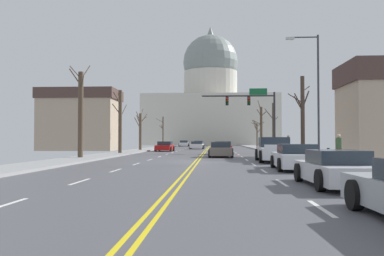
{
  "coord_description": "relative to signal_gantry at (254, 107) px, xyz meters",
  "views": [
    {
      "loc": [
        1.23,
        -27.95,
        1.48
      ],
      "look_at": [
        -2.1,
        31.56,
        3.12
      ],
      "focal_mm": 38.64,
      "sensor_mm": 36.0,
      "label": 1
    }
  ],
  "objects": [
    {
      "name": "pickup_truck_near_02",
      "position": [
        -0.19,
        -16.74,
        -4.27
      ],
      "size": [
        2.46,
        5.81,
        1.63
      ],
      "color": "silver",
      "rests_on": "ground"
    },
    {
      "name": "sedan_near_04",
      "position": [
        -0.36,
        -31.34,
        -4.45
      ],
      "size": [
        1.98,
        4.55,
        1.14
      ],
      "color": "silver",
      "rests_on": "ground"
    },
    {
      "name": "sedan_near_03",
      "position": [
        -0.24,
        -24.24,
        -4.41
      ],
      "size": [
        2.15,
        4.64,
        1.26
      ],
      "color": "silver",
      "rests_on": "ground"
    },
    {
      "name": "bare_tree_01",
      "position": [
        -14.11,
        33.72,
        -1.91
      ],
      "size": [
        1.48,
        1.24,
        5.69
      ],
      "color": "brown",
      "rests_on": "ground"
    },
    {
      "name": "bare_tree_02",
      "position": [
        2.98,
        6.1,
        -1.88
      ],
      "size": [
        1.52,
        1.71,
        5.78
      ],
      "color": "#423328",
      "rests_on": "ground"
    },
    {
      "name": "pedestrian_01",
      "position": [
        2.96,
        -20.39,
        -3.93
      ],
      "size": [
        0.35,
        0.34,
        1.65
      ],
      "color": "#4C4238",
      "rests_on": "ground"
    },
    {
      "name": "bare_tree_07",
      "position": [
        -13.82,
        8.19,
        -2.33
      ],
      "size": [
        1.77,
        2.76,
        5.41
      ],
      "color": "brown",
      "rests_on": "ground"
    },
    {
      "name": "sedan_oncoming_03",
      "position": [
        -10.74,
        42.29,
        -4.41
      ],
      "size": [
        2.14,
        4.59,
        1.24
      ],
      "color": "silver",
      "rests_on": "ground"
    },
    {
      "name": "capitol_building",
      "position": [
        -5.39,
        67.55,
        6.05
      ],
      "size": [
        34.76,
        22.26,
        32.34
      ],
      "color": "beige",
      "rests_on": "ground"
    },
    {
      "name": "pedestrian_00",
      "position": [
        2.21,
        -8.2,
        -3.91
      ],
      "size": [
        0.35,
        0.34,
        1.7
      ],
      "color": "black",
      "rests_on": "ground"
    },
    {
      "name": "sedan_oncoming_00",
      "position": [
        -10.44,
        6.73,
        -4.42
      ],
      "size": [
        2.18,
        4.3,
        1.22
      ],
      "color": "#B71414",
      "rests_on": "ground"
    },
    {
      "name": "bare_tree_04",
      "position": [
        2.62,
        16.52,
        -1.62
      ],
      "size": [
        1.94,
        2.07,
        7.18
      ],
      "color": "#4C3D2D",
      "rests_on": "ground"
    },
    {
      "name": "bare_tree_03",
      "position": [
        -13.61,
        -4.06,
        -1.63
      ],
      "size": [
        1.25,
        2.38,
        6.25
      ],
      "color": "#4C3D2D",
      "rests_on": "ground"
    },
    {
      "name": "bare_tree_05",
      "position": [
        -14.27,
        -14.16,
        -1.51
      ],
      "size": [
        1.41,
        2.25,
        7.14
      ],
      "color": "#4C3D2D",
      "rests_on": "ground"
    },
    {
      "name": "signal_gantry",
      "position": [
        0.0,
        0.0,
        0.0
      ],
      "size": [
        7.91,
        0.41,
        6.83
      ],
      "color": "#28282D",
      "rests_on": "ground"
    },
    {
      "name": "sedan_oncoming_02",
      "position": [
        -7.23,
        32.64,
        -4.42
      ],
      "size": [
        2.06,
        4.44,
        1.21
      ],
      "color": "navy",
      "rests_on": "ground"
    },
    {
      "name": "bicycle_parked",
      "position": [
        2.62,
        -19.18,
        -4.5
      ],
      "size": [
        0.12,
        1.77,
        0.85
      ],
      "color": "black",
      "rests_on": "ground"
    },
    {
      "name": "sedan_near_00",
      "position": [
        -3.41,
        -3.85,
        -4.39
      ],
      "size": [
        1.97,
        4.58,
        1.28
      ],
      "color": "#B71414",
      "rests_on": "ground"
    },
    {
      "name": "bare_tree_00",
      "position": [
        2.75,
        -11.6,
        -1.55
      ],
      "size": [
        1.81,
        1.44,
        6.35
      ],
      "color": "#423328",
      "rests_on": "ground"
    },
    {
      "name": "street_lamp_right",
      "position": [
        2.54,
        -16.43,
        0.09
      ],
      "size": [
        2.22,
        0.24,
        8.42
      ],
      "color": "#333338",
      "rests_on": "ground"
    },
    {
      "name": "sedan_near_01",
      "position": [
        -3.7,
        -9.79,
        -4.4
      ],
      "size": [
        2.03,
        4.51,
        1.26
      ],
      "color": "#6B6056",
      "rests_on": "ground"
    },
    {
      "name": "bare_tree_06",
      "position": [
        2.97,
        26.13,
        -2.3
      ],
      "size": [
        2.16,
        2.5,
        4.67
      ],
      "color": "brown",
      "rests_on": "ground"
    },
    {
      "name": "flank_building_00",
      "position": [
        -22.32,
        10.06,
        -0.86
      ],
      "size": [
        10.24,
        6.8,
        8.17
      ],
      "color": "tan",
      "rests_on": "ground"
    },
    {
      "name": "ground",
      "position": [
        -5.39,
        -16.67,
        -4.97
      ],
      "size": [
        20.0,
        180.0,
        0.2
      ],
      "color": "#4C4C52"
    },
    {
      "name": "sedan_oncoming_01",
      "position": [
        -6.94,
        18.86,
        -4.43
      ],
      "size": [
        2.22,
        4.27,
        1.17
      ],
      "color": "silver",
      "rests_on": "ground"
    }
  ]
}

